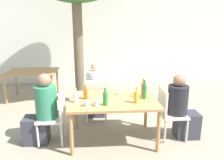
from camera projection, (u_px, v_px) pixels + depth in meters
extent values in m
plane|color=gray|center=(113.00, 139.00, 3.84)|extent=(30.00, 30.00, 0.00)
cube|color=white|center=(104.00, 40.00, 7.08)|extent=(10.00, 0.08, 2.80)
cylinder|color=brown|center=(79.00, 53.00, 5.26)|extent=(0.23, 0.23, 2.51)
cube|color=#B27F4C|center=(113.00, 100.00, 3.65)|extent=(1.46, 0.99, 0.04)
cylinder|color=#B27F4C|center=(71.00, 135.00, 3.29)|extent=(0.06, 0.06, 0.71)
cylinder|color=#B27F4C|center=(158.00, 132.00, 3.38)|extent=(0.06, 0.06, 0.71)
cylinder|color=#B27F4C|center=(76.00, 112.00, 4.12)|extent=(0.06, 0.06, 0.71)
cylinder|color=#B27F4C|center=(146.00, 110.00, 4.21)|extent=(0.06, 0.06, 0.71)
cube|color=#B27F4C|center=(32.00, 72.00, 5.68)|extent=(1.27, 0.89, 0.04)
cylinder|color=#B27F4C|center=(5.00, 90.00, 5.37)|extent=(0.06, 0.06, 0.71)
cylinder|color=#B27F4C|center=(52.00, 89.00, 5.45)|extent=(0.06, 0.06, 0.71)
cylinder|color=#B27F4C|center=(16.00, 82.00, 6.11)|extent=(0.06, 0.06, 0.71)
cylinder|color=#B27F4C|center=(58.00, 81.00, 6.19)|extent=(0.06, 0.06, 0.71)
cube|color=beige|center=(51.00, 118.00, 3.66)|extent=(0.44, 0.44, 0.04)
cube|color=beige|center=(62.00, 104.00, 3.61)|extent=(0.04, 0.44, 0.45)
cylinder|color=beige|center=(43.00, 125.00, 3.89)|extent=(0.04, 0.04, 0.42)
cylinder|color=beige|center=(38.00, 136.00, 3.52)|extent=(0.04, 0.04, 0.42)
cylinder|color=beige|center=(65.00, 125.00, 3.91)|extent=(0.04, 0.04, 0.42)
cylinder|color=beige|center=(62.00, 136.00, 3.55)|extent=(0.04, 0.04, 0.42)
cube|color=beige|center=(173.00, 114.00, 3.80)|extent=(0.44, 0.44, 0.04)
cube|color=beige|center=(163.00, 102.00, 3.72)|extent=(0.04, 0.44, 0.45)
cylinder|color=beige|center=(187.00, 131.00, 3.69)|extent=(0.04, 0.04, 0.42)
cylinder|color=beige|center=(179.00, 121.00, 4.06)|extent=(0.04, 0.04, 0.42)
cylinder|color=beige|center=(165.00, 132.00, 3.66)|extent=(0.04, 0.04, 0.42)
cylinder|color=beige|center=(159.00, 122.00, 4.03)|extent=(0.04, 0.04, 0.42)
cube|color=beige|center=(96.00, 100.00, 4.49)|extent=(0.44, 0.44, 0.04)
cube|color=beige|center=(96.00, 92.00, 4.23)|extent=(0.44, 0.04, 0.45)
cylinder|color=beige|center=(105.00, 106.00, 4.75)|extent=(0.04, 0.04, 0.42)
cylinder|color=beige|center=(88.00, 107.00, 4.72)|extent=(0.04, 0.04, 0.42)
cylinder|color=beige|center=(106.00, 114.00, 4.38)|extent=(0.04, 0.04, 0.42)
cylinder|color=beige|center=(87.00, 114.00, 4.35)|extent=(0.04, 0.04, 0.42)
cube|color=#383842|center=(36.00, 130.00, 3.69)|extent=(0.40, 0.31, 0.45)
cylinder|color=#337F5B|center=(46.00, 102.00, 3.58)|extent=(0.35, 0.35, 0.55)
sphere|color=#936B51|center=(44.00, 80.00, 3.48)|extent=(0.22, 0.22, 0.22)
cube|color=#383842|center=(187.00, 125.00, 3.87)|extent=(0.40, 0.31, 0.45)
cylinder|color=#232328|center=(178.00, 100.00, 3.73)|extent=(0.34, 0.34, 0.50)
sphere|color=#936B51|center=(179.00, 80.00, 3.64)|extent=(0.21, 0.21, 0.21)
cube|color=#383842|center=(96.00, 105.00, 4.80)|extent=(0.35, 0.40, 0.45)
cylinder|color=white|center=(96.00, 85.00, 4.47)|extent=(0.39, 0.39, 0.58)
sphere|color=tan|center=(95.00, 67.00, 4.37)|extent=(0.19, 0.19, 0.19)
cylinder|color=silver|center=(76.00, 97.00, 3.48)|extent=(0.08, 0.08, 0.17)
cylinder|color=silver|center=(75.00, 91.00, 3.45)|extent=(0.03, 0.03, 0.06)
cylinder|color=gold|center=(75.00, 89.00, 3.44)|extent=(0.04, 0.04, 0.01)
cylinder|color=gold|center=(136.00, 97.00, 3.45)|extent=(0.08, 0.08, 0.20)
cylinder|color=gold|center=(137.00, 89.00, 3.42)|extent=(0.03, 0.03, 0.07)
cylinder|color=gold|center=(137.00, 87.00, 3.41)|extent=(0.04, 0.04, 0.01)
cylinder|color=#287A38|center=(105.00, 99.00, 3.36)|extent=(0.08, 0.08, 0.21)
cylinder|color=#287A38|center=(105.00, 90.00, 3.32)|extent=(0.03, 0.03, 0.07)
cylinder|color=gold|center=(105.00, 87.00, 3.31)|extent=(0.04, 0.04, 0.01)
cylinder|color=#9E661E|center=(143.00, 90.00, 3.75)|extent=(0.07, 0.07, 0.24)
cylinder|color=#9E661E|center=(143.00, 81.00, 3.71)|extent=(0.03, 0.03, 0.08)
cylinder|color=gold|center=(144.00, 78.00, 3.69)|extent=(0.03, 0.03, 0.01)
cylinder|color=#287A38|center=(145.00, 92.00, 3.64)|extent=(0.07, 0.07, 0.24)
cylinder|color=#287A38|center=(145.00, 83.00, 3.60)|extent=(0.03, 0.03, 0.08)
cylinder|color=gold|center=(145.00, 80.00, 3.58)|extent=(0.03, 0.03, 0.01)
cylinder|color=#9E661E|center=(86.00, 94.00, 3.63)|extent=(0.07, 0.07, 0.18)
cylinder|color=#9E661E|center=(86.00, 87.00, 3.60)|extent=(0.03, 0.03, 0.06)
cylinder|color=gold|center=(86.00, 85.00, 3.59)|extent=(0.04, 0.04, 0.01)
cylinder|color=silver|center=(86.00, 103.00, 3.34)|extent=(0.08, 0.08, 0.09)
cylinder|color=white|center=(97.00, 103.00, 3.34)|extent=(0.08, 0.08, 0.11)
cylinder|color=white|center=(119.00, 92.00, 3.85)|extent=(0.06, 0.06, 0.09)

